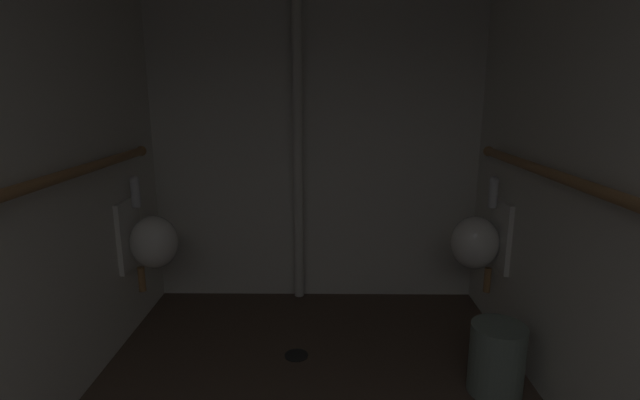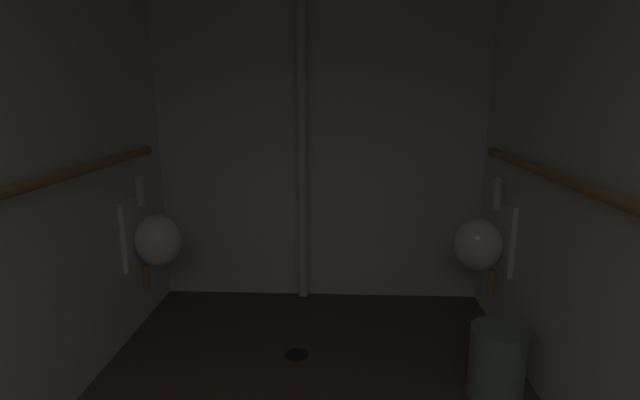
{
  "view_description": "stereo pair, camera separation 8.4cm",
  "coord_description": "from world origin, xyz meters",
  "px_view_note": "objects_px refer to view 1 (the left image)",
  "views": [
    {
      "loc": [
        0.07,
        0.11,
        1.52
      ],
      "look_at": [
        0.04,
        2.55,
        0.96
      ],
      "focal_mm": 26.13,
      "sensor_mm": 36.0,
      "label": 1
    },
    {
      "loc": [
        0.15,
        0.11,
        1.52
      ],
      "look_at": [
        0.04,
        2.55,
        0.96
      ],
      "focal_mm": 26.13,
      "sensor_mm": 36.0,
      "label": 2
    }
  ],
  "objects_px": {
    "urinal_left_mid": "(150,240)",
    "waste_bin": "(497,359)",
    "floor_drain": "(296,355)",
    "standpipe_back_wall": "(298,143)",
    "urinal_right_mid": "(478,241)"
  },
  "relations": [
    {
      "from": "urinal_left_mid",
      "to": "urinal_right_mid",
      "type": "distance_m",
      "value": 2.06
    },
    {
      "from": "urinal_left_mid",
      "to": "floor_drain",
      "type": "xyz_separation_m",
      "value": [
        0.93,
        -0.31,
        -0.61
      ]
    },
    {
      "from": "urinal_right_mid",
      "to": "standpipe_back_wall",
      "type": "distance_m",
      "value": 1.37
    },
    {
      "from": "urinal_left_mid",
      "to": "floor_drain",
      "type": "bearing_deg",
      "value": -18.27
    },
    {
      "from": "urinal_right_mid",
      "to": "standpipe_back_wall",
      "type": "bearing_deg",
      "value": 157.9
    },
    {
      "from": "waste_bin",
      "to": "standpipe_back_wall",
      "type": "bearing_deg",
      "value": 134.1
    },
    {
      "from": "urinal_left_mid",
      "to": "standpipe_back_wall",
      "type": "height_order",
      "value": "standpipe_back_wall"
    },
    {
      "from": "urinal_left_mid",
      "to": "floor_drain",
      "type": "height_order",
      "value": "urinal_left_mid"
    },
    {
      "from": "standpipe_back_wall",
      "to": "waste_bin",
      "type": "xyz_separation_m",
      "value": [
        1.08,
        -1.11,
        -0.99
      ]
    },
    {
      "from": "urinal_left_mid",
      "to": "waste_bin",
      "type": "xyz_separation_m",
      "value": [
        1.98,
        -0.63,
        -0.43
      ]
    },
    {
      "from": "urinal_left_mid",
      "to": "standpipe_back_wall",
      "type": "distance_m",
      "value": 1.17
    },
    {
      "from": "waste_bin",
      "to": "urinal_left_mid",
      "type": "bearing_deg",
      "value": 162.36
    },
    {
      "from": "standpipe_back_wall",
      "to": "floor_drain",
      "type": "xyz_separation_m",
      "value": [
        0.02,
        -0.79,
        -1.17
      ]
    },
    {
      "from": "standpipe_back_wall",
      "to": "floor_drain",
      "type": "height_order",
      "value": "standpipe_back_wall"
    },
    {
      "from": "floor_drain",
      "to": "waste_bin",
      "type": "relative_size",
      "value": 0.38
    }
  ]
}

